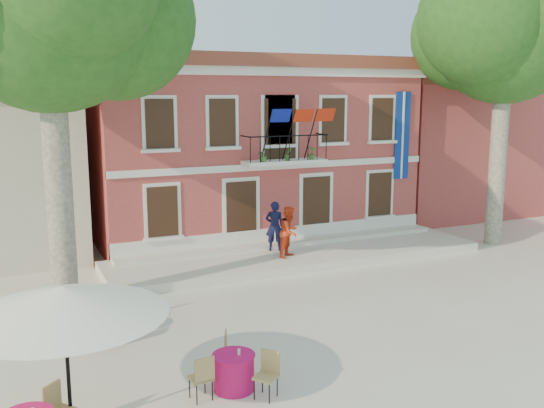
{
  "coord_description": "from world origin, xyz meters",
  "views": [
    {
      "loc": [
        -7.72,
        -14.88,
        6.04
      ],
      "look_at": [
        0.56,
        3.5,
        2.35
      ],
      "focal_mm": 40.0,
      "sensor_mm": 36.0,
      "label": 1
    }
  ],
  "objects": [
    {
      "name": "main_building",
      "position": [
        2.0,
        9.99,
        3.78
      ],
      "size": [
        13.5,
        9.59,
        7.5
      ],
      "color": "#B64342",
      "rests_on": "ground"
    },
    {
      "name": "plane_tree_east",
      "position": [
        10.4,
        3.38,
        8.44
      ],
      "size": [
        5.82,
        5.82,
        11.43
      ],
      "color": "#A59E84",
      "rests_on": "ground"
    },
    {
      "name": "plane_tree_west",
      "position": [
        -6.34,
        2.2,
        8.27
      ],
      "size": [
        5.71,
        5.71,
        11.21
      ],
      "color": "#A59E84",
      "rests_on": "ground"
    },
    {
      "name": "pedestrian_navy",
      "position": [
        1.3,
        4.92,
        1.22
      ],
      "size": [
        0.8,
        0.68,
        1.85
      ],
      "primitive_type": "imported",
      "rotation": [
        0.0,
        0.0,
        2.73
      ],
      "color": "black",
      "rests_on": "terrace"
    },
    {
      "name": "terrace",
      "position": [
        2.0,
        4.4,
        0.15
      ],
      "size": [
        14.0,
        3.4,
        0.3
      ],
      "primitive_type": "cube",
      "color": "silver",
      "rests_on": "ground"
    },
    {
      "name": "pedestrian_orange",
      "position": [
        1.43,
        3.92,
        1.21
      ],
      "size": [
        1.12,
        1.08,
        1.82
      ],
      "primitive_type": "imported",
      "rotation": [
        0.0,
        0.0,
        0.61
      ],
      "color": "red",
      "rests_on": "terrace"
    },
    {
      "name": "cafe_table_0",
      "position": [
        -5.73,
        -0.0,
        0.42
      ],
      "size": [
        1.35,
        1.86,
        0.95
      ],
      "color": "#CE135A",
      "rests_on": "ground"
    },
    {
      "name": "patio_umbrella",
      "position": [
        -6.9,
        -4.16,
        2.45
      ],
      "size": [
        3.67,
        3.67,
        2.73
      ],
      "color": "black",
      "rests_on": "ground"
    },
    {
      "name": "cafe_table_3",
      "position": [
        -5.63,
        0.66,
        0.42
      ],
      "size": [
        1.96,
        0.9,
        0.95
      ],
      "color": "#CE135A",
      "rests_on": "ground"
    },
    {
      "name": "ground",
      "position": [
        0.0,
        0.0,
        0.0
      ],
      "size": [
        90.0,
        90.0,
        0.0
      ],
      "primitive_type": "plane",
      "color": "beige",
      "rests_on": "ground"
    },
    {
      "name": "neighbor_east",
      "position": [
        14.0,
        11.0,
        3.22
      ],
      "size": [
        9.4,
        9.4,
        6.4
      ],
      "color": "#B64342",
      "rests_on": "ground"
    },
    {
      "name": "cafe_table_1",
      "position": [
        -3.66,
        -3.95,
        0.43
      ],
      "size": [
        1.73,
        1.86,
        0.95
      ],
      "color": "#CE135A",
      "rests_on": "ground"
    }
  ]
}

